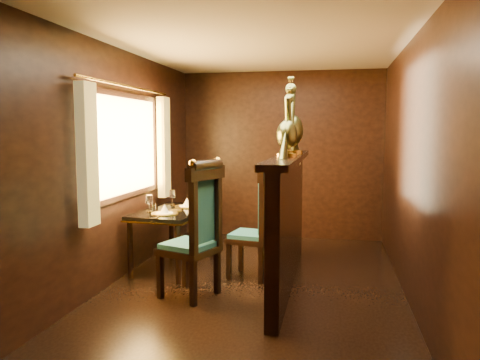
{
  "coord_description": "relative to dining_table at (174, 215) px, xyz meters",
  "views": [
    {
      "loc": [
        0.78,
        -4.53,
        1.61
      ],
      "look_at": [
        -0.2,
        0.34,
        1.09
      ],
      "focal_mm": 35.0,
      "sensor_mm": 36.0,
      "label": 1
    }
  ],
  "objects": [
    {
      "name": "partition",
      "position": [
        1.38,
        -0.33,
        0.09
      ],
      "size": [
        0.26,
        2.7,
        1.36
      ],
      "color": "black",
      "rests_on": "ground"
    },
    {
      "name": "dining_table",
      "position": [
        0.0,
        0.0,
        0.0
      ],
      "size": [
        0.83,
        1.24,
        0.89
      ],
      "rotation": [
        0.0,
        0.0,
        -0.1
      ],
      "color": "black",
      "rests_on": "ground"
    },
    {
      "name": "ground",
      "position": [
        1.05,
        -0.63,
        -0.62
      ],
      "size": [
        5.0,
        5.0,
        0.0
      ],
      "primitive_type": "plane",
      "color": "black",
      "rests_on": "ground"
    },
    {
      "name": "peacock_right",
      "position": [
        1.38,
        0.03,
        1.15
      ],
      "size": [
        0.26,
        0.69,
        0.82
      ],
      "primitive_type": null,
      "color": "#1A4E33",
      "rests_on": "partition"
    },
    {
      "name": "chair_left",
      "position": [
        0.59,
        -0.94,
        0.09
      ],
      "size": [
        0.63,
        0.65,
        1.36
      ],
      "rotation": [
        0.0,
        0.0,
        -0.35
      ],
      "color": "black",
      "rests_on": "ground"
    },
    {
      "name": "chair_right",
      "position": [
        1.07,
        -0.19,
        0.04
      ],
      "size": [
        0.52,
        0.54,
        1.27
      ],
      "rotation": [
        0.0,
        0.0,
        -0.17
      ],
      "color": "black",
      "rests_on": "ground"
    },
    {
      "name": "room_shell",
      "position": [
        0.97,
        -0.62,
        0.96
      ],
      "size": [
        3.04,
        5.04,
        2.52
      ],
      "color": "black",
      "rests_on": "ground"
    },
    {
      "name": "peacock_left",
      "position": [
        1.38,
        -0.54,
        1.08
      ],
      "size": [
        0.22,
        0.58,
        0.69
      ],
      "primitive_type": null,
      "color": "#1A4E33",
      "rests_on": "partition"
    }
  ]
}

